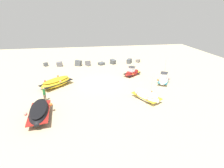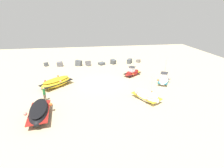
% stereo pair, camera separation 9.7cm
% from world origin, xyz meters
% --- Properties ---
extents(ground_plane, '(59.03, 59.03, 0.00)m').
position_xyz_m(ground_plane, '(0.00, 0.00, 0.00)').
color(ground_plane, '#C6B289').
extents(fishing_boat_0, '(2.41, 4.96, 1.37)m').
position_xyz_m(fishing_boat_0, '(-7.10, -8.44, 0.68)').
color(fishing_boat_0, black).
rests_on(fishing_boat_0, ground_plane).
extents(fishing_boat_1, '(4.71, 4.59, 1.21)m').
position_xyz_m(fishing_boat_1, '(-6.39, -0.22, 0.62)').
color(fishing_boat_1, gold).
rests_on(fishing_boat_1, ground_plane).
extents(fishing_boat_2, '(3.17, 4.13, 3.31)m').
position_xyz_m(fishing_boat_2, '(4.95, -6.32, 0.52)').
color(fishing_boat_2, white).
rests_on(fishing_boat_2, ground_plane).
extents(fishing_boat_3, '(3.47, 3.05, 3.27)m').
position_xyz_m(fishing_boat_3, '(5.60, 2.64, 0.50)').
color(fishing_boat_3, maroon).
rests_on(fishing_boat_3, ground_plane).
extents(fishing_boat_4, '(2.73, 3.34, 3.52)m').
position_xyz_m(fishing_boat_4, '(9.29, -1.58, 0.58)').
color(fishing_boat_4, white).
rests_on(fishing_boat_4, ground_plane).
extents(person_walking, '(0.32, 0.32, 1.77)m').
position_xyz_m(person_walking, '(-7.22, -4.69, 1.02)').
color(person_walking, brown).
rests_on(person_walking, ground_plane).
extents(breakwater_rocks, '(19.75, 2.09, 1.26)m').
position_xyz_m(breakwater_rocks, '(-0.14, 10.02, 0.43)').
color(breakwater_rocks, '#4C5156').
rests_on(breakwater_rocks, ground_plane).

